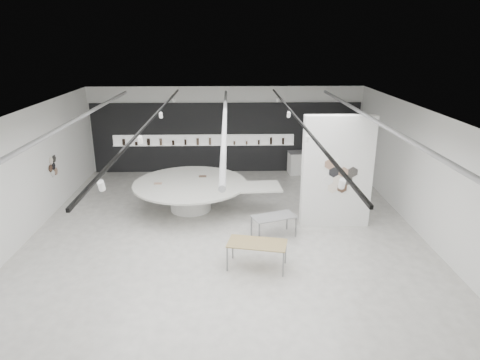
{
  "coord_description": "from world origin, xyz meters",
  "views": [
    {
      "loc": [
        0.11,
        -11.7,
        5.86
      ],
      "look_at": [
        0.46,
        1.2,
        1.5
      ],
      "focal_mm": 32.0,
      "sensor_mm": 36.0,
      "label": 1
    }
  ],
  "objects_px": {
    "sample_table_wood": "(257,245)",
    "kitchen_counter": "(308,162)",
    "partition_column": "(337,172)",
    "display_island": "(193,192)",
    "sample_table_stone": "(274,218)"
  },
  "relations": [
    {
      "from": "partition_column",
      "to": "kitchen_counter",
      "type": "xyz_separation_m",
      "value": [
        0.13,
        5.51,
        -1.3
      ]
    },
    {
      "from": "partition_column",
      "to": "sample_table_wood",
      "type": "distance_m",
      "value": 3.92
    },
    {
      "from": "sample_table_stone",
      "to": "display_island",
      "type": "bearing_deg",
      "value": 139.89
    },
    {
      "from": "display_island",
      "to": "sample_table_wood",
      "type": "height_order",
      "value": "display_island"
    },
    {
      "from": "sample_table_wood",
      "to": "kitchen_counter",
      "type": "relative_size",
      "value": 0.91
    },
    {
      "from": "partition_column",
      "to": "sample_table_stone",
      "type": "relative_size",
      "value": 2.48
    },
    {
      "from": "sample_table_stone",
      "to": "kitchen_counter",
      "type": "bearing_deg",
      "value": 71.05
    },
    {
      "from": "sample_table_stone",
      "to": "partition_column",
      "type": "bearing_deg",
      "value": 21.53
    },
    {
      "from": "display_island",
      "to": "sample_table_wood",
      "type": "relative_size",
      "value": 3.16
    },
    {
      "from": "partition_column",
      "to": "kitchen_counter",
      "type": "relative_size",
      "value": 1.96
    },
    {
      "from": "display_island",
      "to": "sample_table_stone",
      "type": "height_order",
      "value": "display_island"
    },
    {
      "from": "display_island",
      "to": "kitchen_counter",
      "type": "bearing_deg",
      "value": 36.96
    },
    {
      "from": "partition_column",
      "to": "kitchen_counter",
      "type": "bearing_deg",
      "value": 88.67
    },
    {
      "from": "kitchen_counter",
      "to": "display_island",
      "type": "bearing_deg",
      "value": -145.8
    },
    {
      "from": "sample_table_wood",
      "to": "sample_table_stone",
      "type": "height_order",
      "value": "sample_table_wood"
    }
  ]
}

